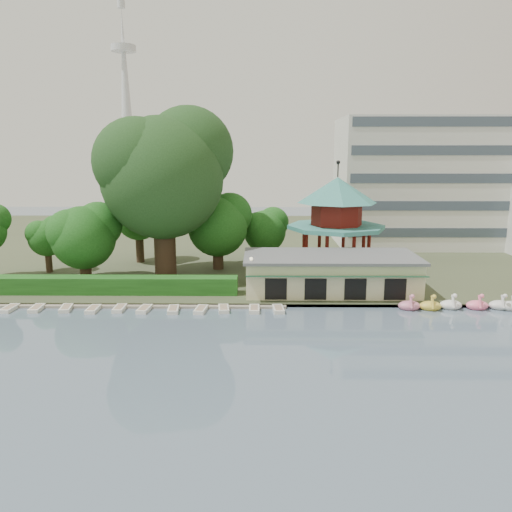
{
  "coord_description": "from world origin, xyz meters",
  "views": [
    {
      "loc": [
        2.47,
        -30.49,
        15.08
      ],
      "look_at": [
        2.0,
        18.0,
        5.0
      ],
      "focal_mm": 35.0,
      "sensor_mm": 36.0,
      "label": 1
    }
  ],
  "objects_px": {
    "pavilion": "(337,214)",
    "big_tree": "(164,169)",
    "boathouse": "(330,272)",
    "dock": "(116,305)"
  },
  "relations": [
    {
      "from": "big_tree",
      "to": "pavilion",
      "type": "bearing_deg",
      "value": 10.27
    },
    {
      "from": "boathouse",
      "to": "big_tree",
      "type": "distance_m",
      "value": 22.58
    },
    {
      "from": "boathouse",
      "to": "dock",
      "type": "bearing_deg",
      "value": -167.76
    },
    {
      "from": "pavilion",
      "to": "big_tree",
      "type": "relative_size",
      "value": 0.67
    },
    {
      "from": "pavilion",
      "to": "big_tree",
      "type": "xyz_separation_m",
      "value": [
        -20.81,
        -3.77,
        5.7
      ]
    },
    {
      "from": "pavilion",
      "to": "big_tree",
      "type": "distance_m",
      "value": 21.9
    },
    {
      "from": "dock",
      "to": "boathouse",
      "type": "bearing_deg",
      "value": 12.24
    },
    {
      "from": "boathouse",
      "to": "big_tree",
      "type": "xyz_separation_m",
      "value": [
        -18.81,
        6.26,
        10.81
      ]
    },
    {
      "from": "boathouse",
      "to": "pavilion",
      "type": "xyz_separation_m",
      "value": [
        2.0,
        10.03,
        5.11
      ]
    },
    {
      "from": "dock",
      "to": "pavilion",
      "type": "xyz_separation_m",
      "value": [
        24.0,
        14.8,
        7.36
      ]
    }
  ]
}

